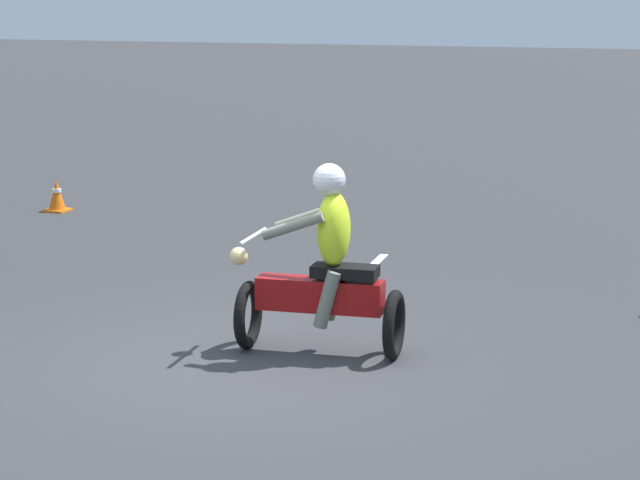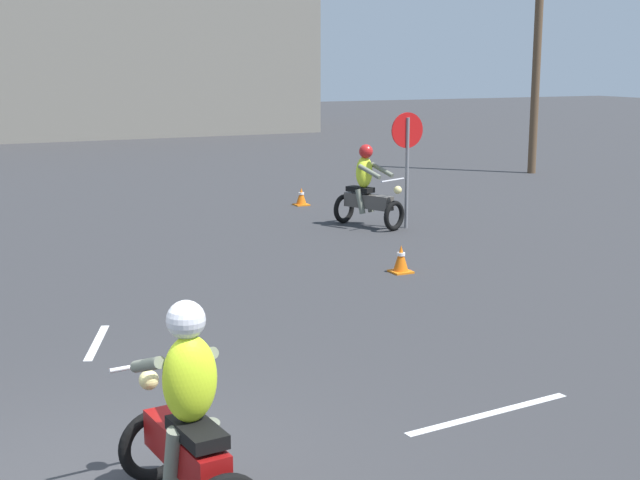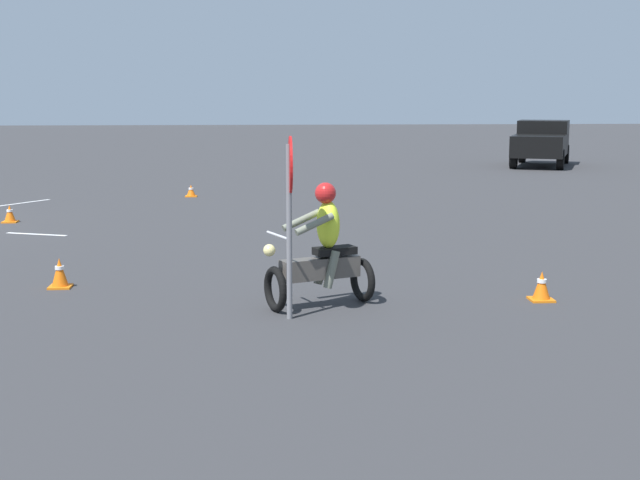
# 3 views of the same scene
# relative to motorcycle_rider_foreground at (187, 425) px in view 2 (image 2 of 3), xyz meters

# --- Properties ---
(motorcycle_rider_foreground) EXTENTS (0.77, 1.54, 1.66)m
(motorcycle_rider_foreground) POSITION_rel_motorcycle_rider_foreground_xyz_m (0.00, 0.00, 0.00)
(motorcycle_rider_foreground) COLOR black
(motorcycle_rider_foreground) RESTS_ON ground
(motorcycle_rider_background) EXTENTS (1.10, 1.54, 1.66)m
(motorcycle_rider_background) POSITION_rel_motorcycle_rider_foreground_xyz_m (6.75, 9.74, 0.00)
(motorcycle_rider_background) COLOR black
(motorcycle_rider_background) RESTS_ON ground
(stop_sign) EXTENTS (0.70, 0.08, 2.30)m
(stop_sign) POSITION_rel_motorcycle_rider_foreground_xyz_m (7.39, 9.29, 0.91)
(stop_sign) COLOR slate
(stop_sign) RESTS_ON ground
(traffic_cone_near_left) EXTENTS (0.32, 0.32, 0.41)m
(traffic_cone_near_left) POSITION_rel_motorcycle_rider_foreground_xyz_m (6.66, 12.77, -0.53)
(traffic_cone_near_left) COLOR orange
(traffic_cone_near_left) RESTS_ON ground
(traffic_cone_mid_left) EXTENTS (0.32, 0.32, 0.44)m
(traffic_cone_mid_left) POSITION_rel_motorcycle_rider_foreground_xyz_m (5.34, 6.00, -0.51)
(traffic_cone_mid_left) COLOR orange
(traffic_cone_mid_left) RESTS_ON ground
(lane_stripe_e) EXTENTS (1.93, 0.27, 0.01)m
(lane_stripe_e) POSITION_rel_motorcycle_rider_foreground_xyz_m (3.16, 0.66, -0.72)
(lane_stripe_e) COLOR silver
(lane_stripe_e) RESTS_ON ground
(lane_stripe_n) EXTENTS (0.57, 1.31, 0.01)m
(lane_stripe_n) POSITION_rel_motorcycle_rider_foreground_xyz_m (0.24, 4.47, -0.72)
(lane_stripe_n) COLOR silver
(lane_stripe_n) RESTS_ON ground
(utility_pole_near) EXTENTS (0.24, 0.24, 7.30)m
(utility_pole_near) POSITION_rel_motorcycle_rider_foreground_xyz_m (15.36, 15.33, 2.92)
(utility_pole_near) COLOR brown
(utility_pole_near) RESTS_ON ground
(building_backdrop) EXTENTS (23.00, 9.88, 8.90)m
(building_backdrop) POSITION_rel_motorcycle_rider_foreground_xyz_m (4.80, 36.88, 3.73)
(building_backdrop) COLOR gray
(building_backdrop) RESTS_ON ground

